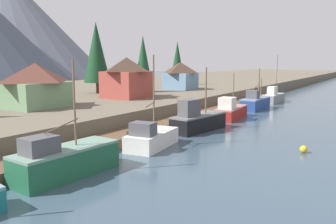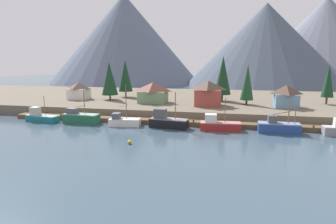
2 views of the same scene
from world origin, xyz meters
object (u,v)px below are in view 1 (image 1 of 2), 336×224
Objects in this scene: fishing_boat_grey at (273,97)px; conifer_mid_left at (177,59)px; fishing_boat_blue at (255,103)px; fishing_boat_black at (197,120)px; conifer_back_left at (96,52)px; channel_buoy at (304,149)px; fishing_boat_white at (151,138)px; fishing_boat_red at (230,111)px; fishing_boat_green at (65,160)px; conifer_near_right at (143,61)px; house_red at (127,77)px; house_blue at (180,75)px; house_green at (36,85)px.

conifer_mid_left reaches higher than fishing_boat_grey.
fishing_boat_black is at bearing -178.17° from fishing_boat_blue.
conifer_back_left is 43.40m from channel_buoy.
conifer_mid_left is 0.82× the size of conifer_back_left.
conifer_mid_left reaches higher than fishing_boat_blue.
fishing_boat_white is 1.15× the size of fishing_boat_blue.
fishing_boat_green is at bearing 174.73° from fishing_boat_red.
conifer_near_right is (37.67, 20.65, 7.25)m from fishing_boat_green.
fishing_boat_white is at bearing 1.06° from fishing_boat_green.
fishing_boat_red is 23.75m from fishing_boat_grey.
conifer_back_left is at bearing 76.30° from fishing_boat_black.
conifer_mid_left is at bearing 26.42° from fishing_boat_green.
conifer_back_left is (-27.90, 0.56, 1.19)m from conifer_mid_left.
conifer_back_left is (-23.88, 25.95, 8.89)m from fishing_boat_grey.
fishing_boat_black is 18.85m from house_red.
conifer_near_right is at bearing 130.73° from fishing_boat_grey.
house_blue reaches higher than fishing_boat_red.
fishing_boat_black is at bearing 2.06° from fishing_boat_green.
fishing_boat_blue reaches higher than channel_buoy.
fishing_boat_black is 1.01× the size of fishing_boat_red.
conifer_back_left is at bearing 43.12° from fishing_boat_green.
fishing_boat_red is 27.89m from conifer_back_left.
fishing_boat_grey reaches higher than fishing_boat_red.
fishing_boat_black is 10.73m from fishing_boat_red.
fishing_boat_grey reaches higher than fishing_boat_green.
fishing_boat_white is 32.19m from fishing_boat_blue.
fishing_boat_black is at bearing -129.49° from conifer_near_right.
house_green is 20.90m from conifer_back_left.
fishing_boat_green is 0.95× the size of fishing_boat_white.
house_green reaches higher than fishing_boat_blue.
fishing_boat_white reaches higher than fishing_boat_black.
fishing_boat_white is 20.59m from fishing_boat_red.
house_green is 0.60× the size of conifer_back_left.
house_red is (-3.51, 16.66, 4.70)m from fishing_boat_red.
channel_buoy is (4.59, -32.36, -5.08)m from house_green.
conifer_mid_left is at bearing 42.83° from channel_buoy.
house_green is 0.73× the size of conifer_near_right.
house_blue is 0.77× the size of house_green.
fishing_boat_grey reaches higher than house_blue.
conifer_near_right reaches higher than house_green.
fishing_boat_white is 12.99× the size of channel_buoy.
house_blue is 0.57× the size of conifer_near_right.
fishing_boat_green is 54.92m from fishing_boat_grey.
conifer_mid_left is (4.03, 25.39, 7.70)m from fishing_boat_grey.
fishing_boat_black is at bearing 73.90° from channel_buoy.
conifer_near_right is at bearing 67.53° from fishing_boat_red.
fishing_boat_green is 50.54m from house_blue.
fishing_boat_white is at bearing 114.78° from channel_buoy.
fishing_boat_grey reaches higher than channel_buoy.
fishing_boat_grey is (23.75, 0.50, -0.04)m from fishing_boat_red.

